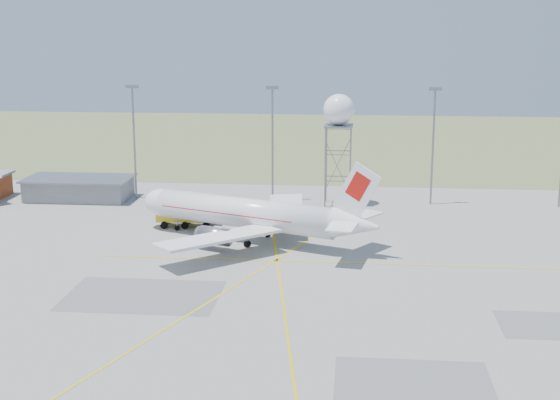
# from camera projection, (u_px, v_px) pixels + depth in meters

# --- Properties ---
(ground) EXTENTS (400.00, 400.00, 0.00)m
(ground) POSITION_uv_depth(u_px,v_px,m) (305.00, 355.00, 74.95)
(ground) COLOR gray
(ground) RESTS_ON ground
(grass_strip) EXTENTS (400.00, 120.00, 0.03)m
(grass_strip) POSITION_uv_depth(u_px,v_px,m) (338.00, 141.00, 210.81)
(grass_strip) COLOR #5F723E
(grass_strip) RESTS_ON ground
(building_grey) EXTENTS (19.00, 10.00, 3.90)m
(building_grey) POSITION_uv_depth(u_px,v_px,m) (79.00, 188.00, 140.77)
(building_grey) COLOR gray
(building_grey) RESTS_ON ground
(mast_a) EXTENTS (2.20, 0.50, 20.50)m
(mast_a) POSITION_uv_depth(u_px,v_px,m) (134.00, 132.00, 139.54)
(mast_a) COLOR slate
(mast_a) RESTS_ON ground
(mast_b) EXTENTS (2.20, 0.50, 20.50)m
(mast_b) POSITION_uv_depth(u_px,v_px,m) (272.00, 134.00, 137.23)
(mast_b) COLOR slate
(mast_b) RESTS_ON ground
(mast_c) EXTENTS (2.20, 0.50, 20.50)m
(mast_c) POSITION_uv_depth(u_px,v_px,m) (433.00, 136.00, 134.65)
(mast_c) COLOR slate
(mast_c) RESTS_ON ground
(airliner_main) EXTENTS (37.28, 34.91, 13.18)m
(airliner_main) POSITION_uv_depth(u_px,v_px,m) (248.00, 214.00, 113.32)
(airliner_main) COLOR white
(airliner_main) RESTS_ON ground
(radar_tower) EXTENTS (5.35, 5.35, 19.36)m
(radar_tower) POSITION_uv_depth(u_px,v_px,m) (338.00, 143.00, 134.78)
(radar_tower) COLOR slate
(radar_tower) RESTS_ON ground
(fire_truck) EXTENTS (9.30, 4.04, 3.66)m
(fire_truck) POSITION_uv_depth(u_px,v_px,m) (188.00, 215.00, 122.02)
(fire_truck) COLOR yellow
(fire_truck) RESTS_ON ground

